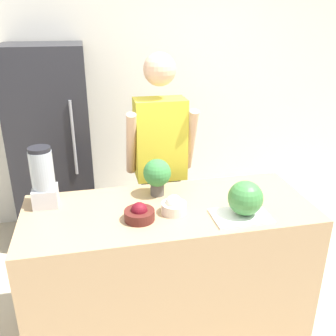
{
  "coord_description": "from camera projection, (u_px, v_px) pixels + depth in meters",
  "views": [
    {
      "loc": [
        -0.44,
        -1.63,
        2.01
      ],
      "look_at": [
        0.0,
        0.4,
        1.15
      ],
      "focal_mm": 40.0,
      "sensor_mm": 36.0,
      "label": 1
    }
  ],
  "objects": [
    {
      "name": "potted_plant",
      "position": [
        157.0,
        174.0,
        2.42
      ],
      "size": [
        0.18,
        0.18,
        0.25
      ],
      "color": "#514C47",
      "rests_on": "counter_island"
    },
    {
      "name": "watermelon",
      "position": [
        245.0,
        198.0,
        2.17
      ],
      "size": [
        0.21,
        0.21,
        0.21
      ],
      "color": "#3D7F3D",
      "rests_on": "cutting_board"
    },
    {
      "name": "cutting_board",
      "position": [
        241.0,
        216.0,
        2.2
      ],
      "size": [
        0.34,
        0.23,
        0.01
      ],
      "color": "white",
      "rests_on": "counter_island"
    },
    {
      "name": "refrigerator",
      "position": [
        53.0,
        148.0,
        3.37
      ],
      "size": [
        0.67,
        0.65,
        1.79
      ],
      "color": "#232328",
      "rests_on": "ground_plane"
    },
    {
      "name": "bowl_cream",
      "position": [
        174.0,
        206.0,
        2.23
      ],
      "size": [
        0.15,
        0.15,
        0.12
      ],
      "color": "beige",
      "rests_on": "counter_island"
    },
    {
      "name": "counter_island",
      "position": [
        169.0,
        267.0,
        2.48
      ],
      "size": [
        1.79,
        0.73,
        0.9
      ],
      "color": "tan",
      "rests_on": "ground_plane"
    },
    {
      "name": "wall_back",
      "position": [
        133.0,
        92.0,
        3.69
      ],
      "size": [
        8.0,
        0.06,
        2.6
      ],
      "color": "white",
      "rests_on": "ground_plane"
    },
    {
      "name": "bowl_cherries",
      "position": [
        139.0,
        214.0,
        2.16
      ],
      "size": [
        0.18,
        0.18,
        0.11
      ],
      "color": "#511E19",
      "rests_on": "counter_island"
    },
    {
      "name": "person",
      "position": [
        161.0,
        167.0,
        2.85
      ],
      "size": [
        0.51,
        0.28,
        1.77
      ],
      "color": "#4C608C",
      "rests_on": "ground_plane"
    },
    {
      "name": "blender",
      "position": [
        43.0,
        178.0,
        2.27
      ],
      "size": [
        0.15,
        0.15,
        0.38
      ],
      "color": "#B7B7BC",
      "rests_on": "counter_island"
    }
  ]
}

